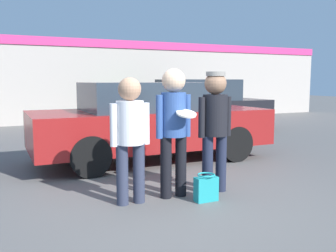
% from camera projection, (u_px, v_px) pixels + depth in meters
% --- Properties ---
extents(ground_plane, '(56.00, 56.00, 0.00)m').
position_uv_depth(ground_plane, '(179.00, 199.00, 4.91)').
color(ground_plane, '#5B5956').
extents(storefront_building, '(24.00, 0.22, 3.05)m').
position_uv_depth(storefront_building, '(58.00, 80.00, 13.31)').
color(storefront_building, '#B2A89E').
rests_on(storefront_building, ground).
extents(person_left, '(0.51, 0.34, 1.59)m').
position_uv_depth(person_left, '(130.00, 131.00, 4.63)').
color(person_left, '#2D3347').
rests_on(person_left, ground).
extents(person_middle_with_frisbee, '(0.50, 0.53, 1.70)m').
position_uv_depth(person_middle_with_frisbee, '(174.00, 122.00, 4.90)').
color(person_middle_with_frisbee, black).
rests_on(person_middle_with_frisbee, ground).
extents(person_right, '(0.51, 0.34, 1.67)m').
position_uv_depth(person_right, '(215.00, 121.00, 5.12)').
color(person_right, '#1E2338').
rests_on(person_right, ground).
extents(parked_car_near, '(4.53, 1.85, 1.51)m').
position_uv_depth(parked_car_near, '(150.00, 121.00, 7.26)').
color(parked_car_near, maroon).
rests_on(parked_car_near, ground).
extents(parked_car_far, '(4.30, 1.87, 1.58)m').
position_uv_depth(parked_car_far, '(200.00, 105.00, 11.66)').
color(parked_car_far, black).
rests_on(parked_car_far, ground).
extents(shrub, '(1.43, 1.43, 1.43)m').
position_uv_depth(shrub, '(122.00, 104.00, 13.47)').
color(shrub, '#387A3D').
rests_on(shrub, ground).
extents(handbag, '(0.30, 0.23, 0.36)m').
position_uv_depth(handbag, '(206.00, 188.00, 4.82)').
color(handbag, teal).
rests_on(handbag, ground).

